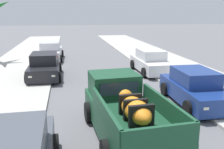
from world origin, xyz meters
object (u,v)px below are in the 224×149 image
object	(u,v)px
car_left_mid	(45,66)
car_left_near	(151,62)
car_left_far	(195,88)
car_right_far	(51,52)
pickup_truck	(125,112)

from	to	relation	value
car_left_mid	car_left_near	bearing A→B (deg)	1.85
car_left_far	car_right_far	distance (m)	13.86
car_left_far	car_right_far	xyz separation A→B (m)	(-6.90, 12.02, 0.00)
pickup_truck	car_left_near	world-z (taller)	pickup_truck
car_left_near	car_left_mid	world-z (taller)	same
car_left_mid	car_right_far	distance (m)	6.11
pickup_truck	car_right_far	world-z (taller)	pickup_truck
pickup_truck	car_left_near	size ratio (longest dim) A/B	1.24
car_left_mid	car_left_far	bearing A→B (deg)	-40.44
car_left_near	car_right_far	size ratio (longest dim) A/B	1.00
car_left_far	car_right_far	world-z (taller)	same
car_left_near	car_right_far	bearing A→B (deg)	139.73
car_left_mid	car_right_far	size ratio (longest dim) A/B	0.99
car_left_near	car_left_mid	size ratio (longest dim) A/B	1.00
car_left_near	car_left_far	xyz separation A→B (m)	(-0.04, -6.14, 0.00)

